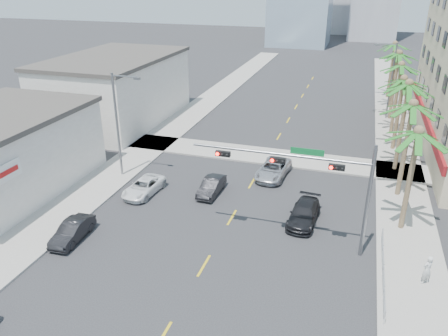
# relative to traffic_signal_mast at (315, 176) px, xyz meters

# --- Properties ---
(ground) EXTENTS (260.00, 260.00, 0.00)m
(ground) POSITION_rel_traffic_signal_mast_xyz_m (-5.78, -7.95, -5.06)
(ground) COLOR #262628
(ground) RESTS_ON ground
(sidewalk_right) EXTENTS (4.00, 120.00, 0.15)m
(sidewalk_right) POSITION_rel_traffic_signal_mast_xyz_m (6.22, 12.05, -4.99)
(sidewalk_right) COLOR gray
(sidewalk_right) RESTS_ON ground
(sidewalk_left) EXTENTS (4.00, 120.00, 0.15)m
(sidewalk_left) POSITION_rel_traffic_signal_mast_xyz_m (-17.78, 12.05, -4.99)
(sidewalk_left) COLOR gray
(sidewalk_left) RESTS_ON ground
(sidewalk_cross) EXTENTS (80.00, 4.00, 0.15)m
(sidewalk_cross) POSITION_rel_traffic_signal_mast_xyz_m (-5.78, 14.05, -4.99)
(sidewalk_cross) COLOR gray
(sidewalk_cross) RESTS_ON ground
(building_left_far) EXTENTS (11.00, 18.00, 7.20)m
(building_left_far) POSITION_rel_traffic_signal_mast_xyz_m (-25.28, 20.05, -1.46)
(building_left_far) COLOR beige
(building_left_far) RESTS_ON ground
(traffic_signal_mast) EXTENTS (11.12, 0.54, 7.20)m
(traffic_signal_mast) POSITION_rel_traffic_signal_mast_xyz_m (0.00, 0.00, 0.00)
(traffic_signal_mast) COLOR slate
(traffic_signal_mast) RESTS_ON ground
(palm_tree_0) EXTENTS (4.80, 4.80, 7.80)m
(palm_tree_0) POSITION_rel_traffic_signal_mast_xyz_m (5.82, 4.05, 2.02)
(palm_tree_0) COLOR brown
(palm_tree_0) RESTS_ON ground
(palm_tree_1) EXTENTS (4.80, 4.80, 8.16)m
(palm_tree_1) POSITION_rel_traffic_signal_mast_xyz_m (5.82, 9.25, 2.37)
(palm_tree_1) COLOR brown
(palm_tree_1) RESTS_ON ground
(palm_tree_2) EXTENTS (4.80, 4.80, 8.52)m
(palm_tree_2) POSITION_rel_traffic_signal_mast_xyz_m (5.82, 14.45, 2.72)
(palm_tree_2) COLOR brown
(palm_tree_2) RESTS_ON ground
(palm_tree_3) EXTENTS (4.80, 4.80, 7.80)m
(palm_tree_3) POSITION_rel_traffic_signal_mast_xyz_m (5.82, 19.65, 2.02)
(palm_tree_3) COLOR brown
(palm_tree_3) RESTS_ON ground
(palm_tree_4) EXTENTS (4.80, 4.80, 8.16)m
(palm_tree_4) POSITION_rel_traffic_signal_mast_xyz_m (5.82, 24.85, 2.37)
(palm_tree_4) COLOR brown
(palm_tree_4) RESTS_ON ground
(palm_tree_5) EXTENTS (4.80, 4.80, 8.52)m
(palm_tree_5) POSITION_rel_traffic_signal_mast_xyz_m (5.82, 30.05, 2.72)
(palm_tree_5) COLOR brown
(palm_tree_5) RESTS_ON ground
(palm_tree_6) EXTENTS (4.80, 4.80, 7.80)m
(palm_tree_6) POSITION_rel_traffic_signal_mast_xyz_m (5.82, 35.25, 2.02)
(palm_tree_6) COLOR brown
(palm_tree_6) RESTS_ON ground
(palm_tree_7) EXTENTS (4.80, 4.80, 8.16)m
(palm_tree_7) POSITION_rel_traffic_signal_mast_xyz_m (5.82, 40.45, 2.37)
(palm_tree_7) COLOR brown
(palm_tree_7) RESTS_ON ground
(streetlight_left) EXTENTS (2.55, 0.25, 9.00)m
(streetlight_left) POSITION_rel_traffic_signal_mast_xyz_m (-16.78, 6.05, -0.00)
(streetlight_left) COLOR slate
(streetlight_left) RESTS_ON ground
(streetlight_right) EXTENTS (2.55, 0.25, 9.00)m
(streetlight_right) POSITION_rel_traffic_signal_mast_xyz_m (5.21, 30.05, -0.00)
(streetlight_right) COLOR slate
(streetlight_right) RESTS_ON ground
(guardrail) EXTENTS (0.08, 8.08, 1.00)m
(guardrail) POSITION_rel_traffic_signal_mast_xyz_m (4.52, -1.95, -4.39)
(guardrail) COLOR silver
(guardrail) RESTS_ON ground
(car_parked_mid) EXTENTS (1.55, 3.93, 1.28)m
(car_parked_mid) POSITION_rel_traffic_signal_mast_xyz_m (-15.06, -3.84, -4.42)
(car_parked_mid) COLOR black
(car_parked_mid) RESTS_ON ground
(car_parked_far) EXTENTS (2.37, 4.51, 1.21)m
(car_parked_far) POSITION_rel_traffic_signal_mast_xyz_m (-13.58, 3.52, -4.46)
(car_parked_far) COLOR white
(car_parked_far) RESTS_ON ground
(car_lane_left) EXTENTS (1.42, 3.84, 1.26)m
(car_lane_left) POSITION_rel_traffic_signal_mast_xyz_m (-8.43, 5.21, -4.43)
(car_lane_left) COLOR black
(car_lane_left) RESTS_ON ground
(car_lane_center) EXTENTS (2.72, 5.14, 1.38)m
(car_lane_center) POSITION_rel_traffic_signal_mast_xyz_m (-4.35, 9.81, -4.37)
(car_lane_center) COLOR silver
(car_lane_center) RESTS_ON ground
(car_lane_right) EXTENTS (2.14, 4.65, 1.32)m
(car_lane_right) POSITION_rel_traffic_signal_mast_xyz_m (-0.75, 3.00, -4.40)
(car_lane_right) COLOR black
(car_lane_right) RESTS_ON ground
(pedestrian) EXTENTS (0.78, 0.74, 1.79)m
(pedestrian) POSITION_rel_traffic_signal_mast_xyz_m (6.78, -1.85, -4.02)
(pedestrian) COLOR silver
(pedestrian) RESTS_ON sidewalk_right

